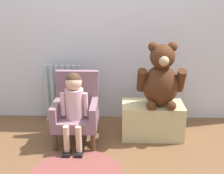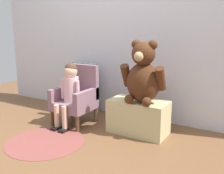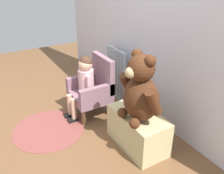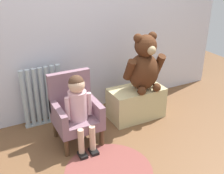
{
  "view_description": "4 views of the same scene",
  "coord_description": "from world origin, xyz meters",
  "px_view_note": "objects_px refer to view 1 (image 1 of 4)",
  "views": [
    {
      "loc": [
        0.17,
        -1.9,
        1.41
      ],
      "look_at": [
        0.1,
        0.57,
        0.55
      ],
      "focal_mm": 45.0,
      "sensor_mm": 36.0,
      "label": 1
    },
    {
      "loc": [
        1.52,
        -1.61,
        1.04
      ],
      "look_at": [
        0.21,
        0.61,
        0.47
      ],
      "focal_mm": 40.0,
      "sensor_mm": 36.0,
      "label": 2
    },
    {
      "loc": [
        2.02,
        -0.53,
        1.59
      ],
      "look_at": [
        0.12,
        0.59,
        0.48
      ],
      "focal_mm": 40.0,
      "sensor_mm": 36.0,
      "label": 3
    },
    {
      "loc": [
        -0.99,
        -1.67,
        1.65
      ],
      "look_at": [
        0.16,
        0.58,
        0.47
      ],
      "focal_mm": 45.0,
      "sensor_mm": 36.0,
      "label": 4
    }
  ],
  "objects_px": {
    "radiator": "(64,94)",
    "child_figure": "(74,100)",
    "child_armchair": "(77,110)",
    "low_bench": "(152,120)",
    "floor_rug": "(76,174)",
    "large_teddy_bear": "(161,79)"
  },
  "relations": [
    {
      "from": "large_teddy_bear",
      "to": "low_bench",
      "type": "bearing_deg",
      "value": 146.88
    },
    {
      "from": "low_bench",
      "to": "child_figure",
      "type": "bearing_deg",
      "value": -165.37
    },
    {
      "from": "child_armchair",
      "to": "child_figure",
      "type": "height_order",
      "value": "child_figure"
    },
    {
      "from": "large_teddy_bear",
      "to": "floor_rug",
      "type": "relative_size",
      "value": 0.82
    },
    {
      "from": "child_figure",
      "to": "low_bench",
      "type": "relative_size",
      "value": 1.18
    },
    {
      "from": "child_figure",
      "to": "radiator",
      "type": "bearing_deg",
      "value": 110.81
    },
    {
      "from": "radiator",
      "to": "floor_rug",
      "type": "relative_size",
      "value": 0.86
    },
    {
      "from": "large_teddy_bear",
      "to": "floor_rug",
      "type": "height_order",
      "value": "large_teddy_bear"
    },
    {
      "from": "child_armchair",
      "to": "low_bench",
      "type": "xyz_separation_m",
      "value": [
        0.74,
        0.08,
        -0.14
      ]
    },
    {
      "from": "radiator",
      "to": "child_figure",
      "type": "xyz_separation_m",
      "value": [
        0.2,
        -0.53,
        0.14
      ]
    },
    {
      "from": "low_bench",
      "to": "large_teddy_bear",
      "type": "height_order",
      "value": "large_teddy_bear"
    },
    {
      "from": "child_armchair",
      "to": "low_bench",
      "type": "bearing_deg",
      "value": 6.32
    },
    {
      "from": "radiator",
      "to": "child_figure",
      "type": "distance_m",
      "value": 0.58
    },
    {
      "from": "child_figure",
      "to": "large_teddy_bear",
      "type": "relative_size",
      "value": 1.15
    },
    {
      "from": "large_teddy_bear",
      "to": "floor_rug",
      "type": "distance_m",
      "value": 1.14
    },
    {
      "from": "low_bench",
      "to": "floor_rug",
      "type": "height_order",
      "value": "low_bench"
    },
    {
      "from": "radiator",
      "to": "low_bench",
      "type": "bearing_deg",
      "value": -19.62
    },
    {
      "from": "radiator",
      "to": "floor_rug",
      "type": "xyz_separation_m",
      "value": [
        0.27,
        -1.0,
        -0.32
      ]
    },
    {
      "from": "radiator",
      "to": "floor_rug",
      "type": "bearing_deg",
      "value": -74.76
    },
    {
      "from": "large_teddy_bear",
      "to": "radiator",
      "type": "bearing_deg",
      "value": 159.51
    },
    {
      "from": "child_armchair",
      "to": "child_figure",
      "type": "distance_m",
      "value": 0.18
    },
    {
      "from": "child_armchair",
      "to": "low_bench",
      "type": "relative_size",
      "value": 1.11
    }
  ]
}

